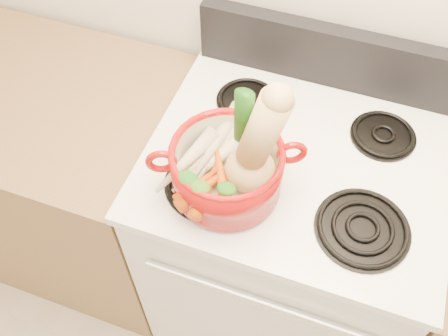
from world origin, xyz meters
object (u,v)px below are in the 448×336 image
(stove_body, at_px, (282,245))
(squash, at_px, (252,143))
(leek, at_px, (243,135))
(dutch_oven, at_px, (227,169))

(stove_body, height_order, squash, squash)
(leek, bearing_deg, squash, -33.13)
(stove_body, xyz_separation_m, squash, (-0.09, -0.15, 0.68))
(leek, bearing_deg, dutch_oven, -127.70)
(stove_body, xyz_separation_m, leek, (-0.12, -0.13, 0.68))
(dutch_oven, distance_m, leek, 0.11)
(stove_body, bearing_deg, leek, -132.48)
(dutch_oven, relative_size, leek, 0.93)
(dutch_oven, xyz_separation_m, squash, (0.05, 0.01, 0.11))
(dutch_oven, height_order, leek, leek)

